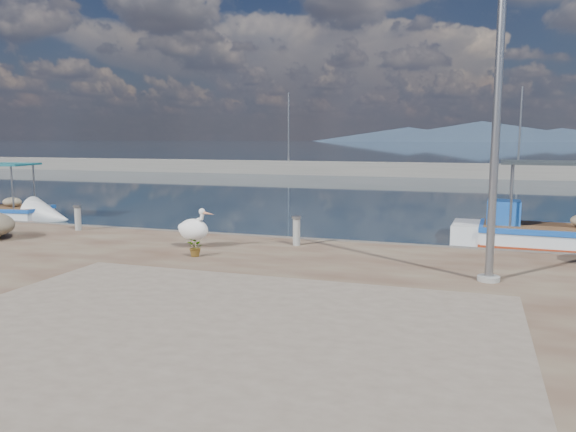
# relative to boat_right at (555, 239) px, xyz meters

# --- Properties ---
(ground) EXTENTS (1400.00, 1400.00, 0.00)m
(ground) POSITION_rel_boat_right_xyz_m (-7.09, -8.76, -0.24)
(ground) COLOR #162635
(ground) RESTS_ON ground
(quay_patch) EXTENTS (9.00, 7.00, 0.01)m
(quay_patch) POSITION_rel_boat_right_xyz_m (-6.09, -11.76, 0.26)
(quay_patch) COLOR gray
(quay_patch) RESTS_ON quay
(breakwater) EXTENTS (120.00, 2.20, 7.50)m
(breakwater) POSITION_rel_boat_right_xyz_m (-7.09, 31.24, 0.36)
(breakwater) COLOR gray
(breakwater) RESTS_ON ground
(mountains) EXTENTS (370.00, 280.00, 22.00)m
(mountains) POSITION_rel_boat_right_xyz_m (-2.70, 641.24, 9.27)
(mountains) COLOR #28384C
(mountains) RESTS_ON ground
(boat_right) EXTENTS (6.48, 2.37, 3.08)m
(boat_right) POSITION_rel_boat_right_xyz_m (0.00, 0.00, 0.00)
(boat_right) COLOR white
(boat_right) RESTS_ON ground
(pelican) EXTENTS (1.11, 0.63, 1.05)m
(pelican) POSITION_rel_boat_right_xyz_m (-9.32, -5.99, 0.76)
(pelican) COLOR tan
(pelican) RESTS_ON quay
(lamp_post) EXTENTS (0.44, 0.96, 7.00)m
(lamp_post) POSITION_rel_boat_right_xyz_m (-2.11, -7.18, 3.56)
(lamp_post) COLOR gray
(lamp_post) RESTS_ON quay
(bollard_near) EXTENTS (0.26, 0.26, 0.79)m
(bollard_near) POSITION_rel_boat_right_xyz_m (-6.90, -4.82, 0.69)
(bollard_near) COLOR gray
(bollard_near) RESTS_ON quay
(bollard_far) EXTENTS (0.26, 0.26, 0.79)m
(bollard_far) POSITION_rel_boat_right_xyz_m (-14.08, -4.60, 0.69)
(bollard_far) COLOR gray
(bollard_far) RESTS_ON quay
(potted_plant) EXTENTS (0.52, 0.49, 0.46)m
(potted_plant) POSITION_rel_boat_right_xyz_m (-8.77, -6.95, 0.49)
(potted_plant) COLOR #33722D
(potted_plant) RESTS_ON quay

